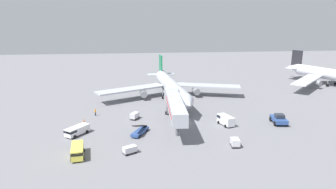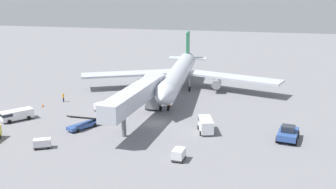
{
  "view_description": "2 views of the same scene",
  "coord_description": "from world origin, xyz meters",
  "px_view_note": "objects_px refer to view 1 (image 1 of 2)",
  "views": [
    {
      "loc": [
        -11.36,
        -63.14,
        23.29
      ],
      "look_at": [
        -2.46,
        12.71,
        3.69
      ],
      "focal_mm": 31.05,
      "sensor_mm": 36.0,
      "label": 1
    },
    {
      "loc": [
        17.73,
        -62.14,
        22.26
      ],
      "look_at": [
        -0.31,
        10.18,
        2.29
      ],
      "focal_mm": 42.85,
      "sensor_mm": 36.0,
      "label": 2
    }
  ],
  "objects_px": {
    "safety_cone_alpha": "(84,120)",
    "baggage_cart_near_center": "(235,142)",
    "service_van_rear_right": "(225,120)",
    "service_van_mid_right": "(77,130)",
    "baggage_cart_rear_left": "(130,150)",
    "safety_cone_bravo": "(179,109)",
    "baggage_cart_near_left": "(135,116)",
    "pushback_tug": "(279,119)",
    "belt_loader_truck": "(140,131)",
    "airplane_at_gate": "(170,86)",
    "ground_crew_worker_foreground": "(95,112)",
    "jet_bridge": "(174,104)",
    "airplane_background": "(334,75)",
    "service_van_outer_left": "(77,151)"
  },
  "relations": [
    {
      "from": "service_van_rear_right",
      "to": "service_van_mid_right",
      "type": "relative_size",
      "value": 0.88
    },
    {
      "from": "service_van_mid_right",
      "to": "belt_loader_truck",
      "type": "bearing_deg",
      "value": -4.49
    },
    {
      "from": "safety_cone_alpha",
      "to": "baggage_cart_near_center",
      "type": "bearing_deg",
      "value": -30.1
    },
    {
      "from": "jet_bridge",
      "to": "safety_cone_bravo",
      "type": "relative_size",
      "value": 38.61
    },
    {
      "from": "airplane_at_gate",
      "to": "safety_cone_bravo",
      "type": "height_order",
      "value": "airplane_at_gate"
    },
    {
      "from": "safety_cone_alpha",
      "to": "baggage_cart_rear_left",
      "type": "bearing_deg",
      "value": -59.28
    },
    {
      "from": "ground_crew_worker_foreground",
      "to": "service_van_mid_right",
      "type": "bearing_deg",
      "value": -100.25
    },
    {
      "from": "airplane_at_gate",
      "to": "safety_cone_bravo",
      "type": "distance_m",
      "value": 12.43
    },
    {
      "from": "service_van_rear_right",
      "to": "safety_cone_bravo",
      "type": "height_order",
      "value": "service_van_rear_right"
    },
    {
      "from": "service_van_rear_right",
      "to": "baggage_cart_near_center",
      "type": "distance_m",
      "value": 11.83
    },
    {
      "from": "belt_loader_truck",
      "to": "baggage_cart_near_center",
      "type": "height_order",
      "value": "belt_loader_truck"
    },
    {
      "from": "baggage_cart_near_center",
      "to": "airplane_background",
      "type": "bearing_deg",
      "value": 41.12
    },
    {
      "from": "jet_bridge",
      "to": "airplane_background",
      "type": "height_order",
      "value": "airplane_background"
    },
    {
      "from": "service_van_outer_left",
      "to": "baggage_cart_near_center",
      "type": "distance_m",
      "value": 28.88
    },
    {
      "from": "service_van_outer_left",
      "to": "baggage_cart_near_left",
      "type": "relative_size",
      "value": 1.97
    },
    {
      "from": "airplane_at_gate",
      "to": "pushback_tug",
      "type": "bearing_deg",
      "value": -48.07
    },
    {
      "from": "belt_loader_truck",
      "to": "safety_cone_alpha",
      "type": "relative_size",
      "value": 8.96
    },
    {
      "from": "pushback_tug",
      "to": "service_van_outer_left",
      "type": "height_order",
      "value": "pushback_tug"
    },
    {
      "from": "service_van_mid_right",
      "to": "baggage_cart_near_left",
      "type": "distance_m",
      "value": 14.88
    },
    {
      "from": "belt_loader_truck",
      "to": "airplane_background",
      "type": "xyz_separation_m",
      "value": [
        70.48,
        37.66,
        3.39
      ]
    },
    {
      "from": "belt_loader_truck",
      "to": "baggage_cart_near_center",
      "type": "distance_m",
      "value": 19.63
    },
    {
      "from": "safety_cone_bravo",
      "to": "pushback_tug",
      "type": "bearing_deg",
      "value": -31.23
    },
    {
      "from": "pushback_tug",
      "to": "baggage_cart_rear_left",
      "type": "bearing_deg",
      "value": -160.95
    },
    {
      "from": "service_van_outer_left",
      "to": "baggage_cart_rear_left",
      "type": "distance_m",
      "value": 9.1
    },
    {
      "from": "baggage_cart_near_center",
      "to": "airplane_background",
      "type": "relative_size",
      "value": 0.05
    },
    {
      "from": "baggage_cart_near_left",
      "to": "jet_bridge",
      "type": "bearing_deg",
      "value": -30.26
    },
    {
      "from": "jet_bridge",
      "to": "airplane_background",
      "type": "xyz_separation_m",
      "value": [
        62.55,
        33.14,
        -0.8
      ]
    },
    {
      "from": "service_van_rear_right",
      "to": "baggage_cart_rear_left",
      "type": "distance_m",
      "value": 24.87
    },
    {
      "from": "service_van_mid_right",
      "to": "safety_cone_alpha",
      "type": "xyz_separation_m",
      "value": [
        0.05,
        8.47,
        -0.74
      ]
    },
    {
      "from": "baggage_cart_rear_left",
      "to": "service_van_rear_right",
      "type": "bearing_deg",
      "value": 29.93
    },
    {
      "from": "belt_loader_truck",
      "to": "ground_crew_worker_foreground",
      "type": "height_order",
      "value": "belt_loader_truck"
    },
    {
      "from": "airplane_at_gate",
      "to": "service_van_outer_left",
      "type": "distance_m",
      "value": 42.42
    },
    {
      "from": "pushback_tug",
      "to": "service_van_mid_right",
      "type": "distance_m",
      "value": 45.23
    },
    {
      "from": "airplane_at_gate",
      "to": "safety_cone_alpha",
      "type": "distance_m",
      "value": 29.35
    },
    {
      "from": "baggage_cart_near_center",
      "to": "ground_crew_worker_foreground",
      "type": "bearing_deg",
      "value": 142.49
    },
    {
      "from": "pushback_tug",
      "to": "baggage_cart_near_left",
      "type": "xyz_separation_m",
      "value": [
        -33.16,
        7.08,
        -0.25
      ]
    },
    {
      "from": "jet_bridge",
      "to": "service_van_mid_right",
      "type": "bearing_deg",
      "value": -170.58
    },
    {
      "from": "service_van_outer_left",
      "to": "service_van_mid_right",
      "type": "relative_size",
      "value": 1.01
    },
    {
      "from": "baggage_cart_rear_left",
      "to": "airplane_background",
      "type": "bearing_deg",
      "value": 32.82
    },
    {
      "from": "ground_crew_worker_foreground",
      "to": "belt_loader_truck",
      "type": "bearing_deg",
      "value": -51.42
    },
    {
      "from": "service_van_outer_left",
      "to": "safety_cone_bravo",
      "type": "distance_m",
      "value": 33.18
    },
    {
      "from": "airplane_at_gate",
      "to": "ground_crew_worker_foreground",
      "type": "distance_m",
      "value": 25.11
    },
    {
      "from": "safety_cone_alpha",
      "to": "airplane_background",
      "type": "xyz_separation_m",
      "value": [
        83.54,
        28.16,
        3.82
      ]
    },
    {
      "from": "safety_cone_alpha",
      "to": "safety_cone_bravo",
      "type": "relative_size",
      "value": 1.1
    },
    {
      "from": "pushback_tug",
      "to": "safety_cone_bravo",
      "type": "height_order",
      "value": "pushback_tug"
    },
    {
      "from": "jet_bridge",
      "to": "belt_loader_truck",
      "type": "relative_size",
      "value": 3.92
    },
    {
      "from": "jet_bridge",
      "to": "ground_crew_worker_foreground",
      "type": "bearing_deg",
      "value": 154.21
    },
    {
      "from": "airplane_at_gate",
      "to": "service_van_rear_right",
      "type": "bearing_deg",
      "value": -68.16
    },
    {
      "from": "baggage_cart_near_left",
      "to": "safety_cone_bravo",
      "type": "xyz_separation_m",
      "value": [
        11.81,
        5.87,
        -0.58
      ]
    },
    {
      "from": "safety_cone_bravo",
      "to": "baggage_cart_near_left",
      "type": "bearing_deg",
      "value": -153.59
    }
  ]
}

